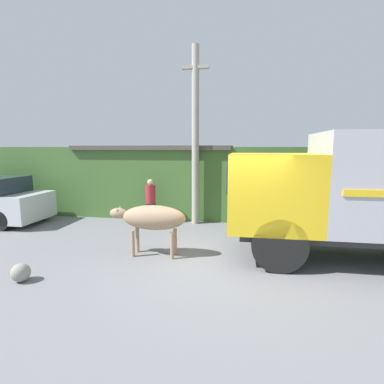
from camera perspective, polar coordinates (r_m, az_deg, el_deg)
ground_plane at (r=7.14m, az=6.86°, el=-13.43°), size 60.00×60.00×0.00m
hillside_embankment at (r=13.84m, az=8.34°, el=2.91°), size 32.00×6.64×2.68m
building_backdrop at (r=12.21m, az=-6.62°, el=2.40°), size 5.97×2.70×2.73m
brown_cow at (r=7.41m, az=-7.63°, el=-4.96°), size 1.93×0.61×1.26m
pedestrian_on_hill at (r=10.58m, az=-7.88°, el=-1.42°), size 0.39×0.39×1.57m
utility_pole at (r=10.33m, az=0.66°, el=10.92°), size 0.90×0.25×5.99m
roadside_rock at (r=7.06m, az=-29.84°, el=-13.17°), size 0.37×0.37×0.37m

